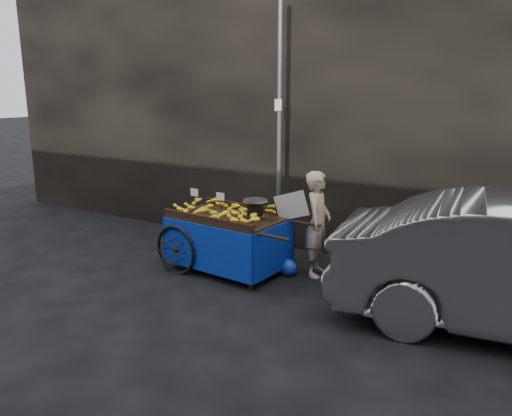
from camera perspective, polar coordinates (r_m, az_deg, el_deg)
The scene contains 6 objects.
ground at distance 7.48m, azimuth -4.33°, elevation -7.30°, with size 80.00×80.00×0.00m, color black.
building_wall at distance 9.06m, azimuth 7.31°, elevation 12.45°, with size 13.50×2.00×5.00m.
street_pole at distance 7.96m, azimuth 2.71°, elevation 8.85°, with size 0.12×0.10×4.00m.
banana_cart at distance 7.35m, azimuth -3.51°, elevation -1.48°, with size 2.32×1.23×1.22m.
vendor at distance 7.18m, azimuth 7.03°, elevation -1.81°, with size 0.87×0.62×1.53m.
plastic_bag at distance 7.30m, azimuth 3.68°, elevation -6.79°, with size 0.27×0.22×0.25m, color blue.
Camera 1 is at (4.09, -5.67, 2.65)m, focal length 35.00 mm.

